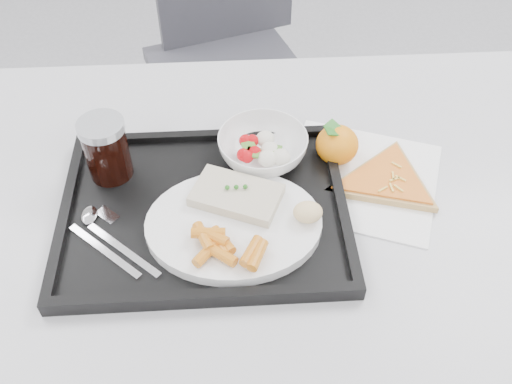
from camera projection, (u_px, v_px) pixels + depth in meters
name	position (u px, v px, depth m)	size (l,w,h in m)	color
table	(250.00, 226.00, 0.99)	(1.20, 0.80, 0.75)	#A6A7A9
chair	(228.00, 35.00, 1.67)	(0.53, 0.53, 0.93)	#33333A
tray	(205.00, 210.00, 0.91)	(0.45, 0.35, 0.03)	black
dinner_plate	(234.00, 224.00, 0.87)	(0.27, 0.27, 0.02)	white
fish_fillet	(237.00, 195.00, 0.89)	(0.16, 0.13, 0.03)	beige
bread_roll	(308.00, 212.00, 0.85)	(0.05, 0.05, 0.03)	beige
salad_bowl	(263.00, 147.00, 0.97)	(0.15, 0.15, 0.05)	white
cola_glass	(106.00, 148.00, 0.92)	(0.07, 0.07, 0.11)	black
cutlery	(105.00, 235.00, 0.86)	(0.15, 0.15, 0.01)	silver
napkin	(361.00, 178.00, 0.97)	(0.32, 0.31, 0.00)	white
tangerine	(337.00, 145.00, 0.98)	(0.09, 0.09, 0.07)	orange
pizza_slice	(386.00, 180.00, 0.95)	(0.26, 0.26, 0.02)	tan
carrot_pile	(222.00, 244.00, 0.82)	(0.11, 0.09, 0.03)	orange
salad_contents	(263.00, 150.00, 0.95)	(0.09, 0.08, 0.03)	#BA080E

